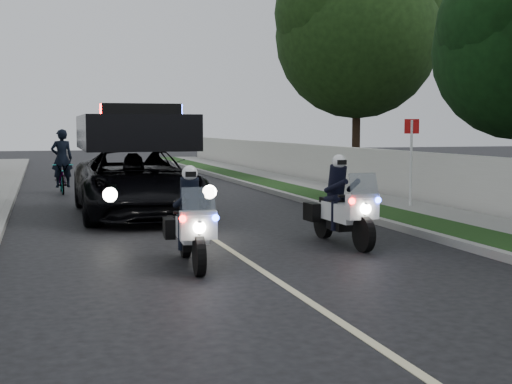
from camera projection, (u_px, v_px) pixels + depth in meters
ground at (349, 328)px, 7.71m from camera, size 120.00×120.00×0.00m
curb_right at (332, 208)px, 18.42m from camera, size 0.20×60.00×0.15m
grass_verge at (356, 207)px, 18.62m from camera, size 1.20×60.00×0.16m
sidewalk_right at (400, 205)px, 19.00m from camera, size 1.40×60.00×0.16m
property_wall at (433, 180)px, 19.23m from camera, size 0.22×60.00×1.50m
curb_left at (3, 220)px, 16.02m from camera, size 0.20×60.00×0.15m
lane_marking at (179, 216)px, 17.23m from camera, size 0.12×50.00×0.01m
police_moto_left at (192, 266)px, 11.17m from camera, size 0.78×1.93×1.61m
police_moto_right at (342, 244)px, 13.17m from camera, size 0.81×2.04×1.70m
police_suv at (137, 216)px, 17.39m from camera, size 2.82×6.07×2.95m
bicycle at (63, 193)px, 23.24m from camera, size 0.70×1.92×1.00m
cyclist at (63, 193)px, 23.24m from camera, size 0.74×0.53×1.93m
sign_post at (410, 211)px, 18.28m from camera, size 0.50×0.50×2.50m
tree_right_d at (355, 177)px, 30.90m from camera, size 8.65×8.65×11.90m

